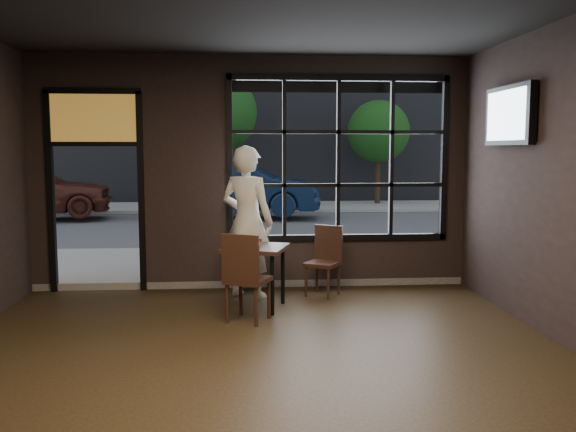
{
  "coord_description": "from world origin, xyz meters",
  "views": [
    {
      "loc": [
        -0.15,
        -4.89,
        1.93
      ],
      "look_at": [
        0.4,
        2.2,
        1.15
      ],
      "focal_mm": 38.0,
      "sensor_mm": 36.0,
      "label": 1
    }
  ],
  "objects": [
    {
      "name": "navy_car",
      "position": [
        -0.19,
        12.14,
        0.84
      ],
      "size": [
        4.69,
        2.22,
        1.49
      ],
      "primitive_type": "imported",
      "rotation": [
        0.0,
        0.0,
        1.42
      ],
      "color": "#0D1D36",
      "rests_on": "street_asphalt"
    },
    {
      "name": "window_frame",
      "position": [
        1.2,
        3.5,
        1.8
      ],
      "size": [
        3.06,
        0.12,
        2.28
      ],
      "primitive_type": "cube",
      "color": "black",
      "rests_on": "ground"
    },
    {
      "name": "floor",
      "position": [
        0.0,
        0.0,
        -0.01
      ],
      "size": [
        6.0,
        7.0,
        0.02
      ],
      "primitive_type": "cube",
      "color": "black",
      "rests_on": "ground"
    },
    {
      "name": "tv",
      "position": [
        2.93,
        1.95,
        2.32
      ],
      "size": [
        0.13,
        1.16,
        0.68
      ],
      "primitive_type": "cube",
      "color": "black",
      "rests_on": "wall_right"
    },
    {
      "name": "maroon_car",
      "position": [
        -5.97,
        11.98,
        0.87
      ],
      "size": [
        4.79,
        2.6,
        1.55
      ],
      "primitive_type": "imported",
      "rotation": [
        0.0,
        0.0,
        1.75
      ],
      "color": "#4C2117",
      "rests_on": "street_asphalt"
    },
    {
      "name": "hotdog",
      "position": [
        0.01,
        2.59,
        0.79
      ],
      "size": [
        0.21,
        0.17,
        0.06
      ],
      "primitive_type": null,
      "rotation": [
        0.0,
        0.0,
        -0.52
      ],
      "color": "tan",
      "rests_on": "cafe_table"
    },
    {
      "name": "building_across",
      "position": [
        0.0,
        23.0,
        7.5
      ],
      "size": [
        28.0,
        12.0,
        15.0
      ],
      "primitive_type": "cube",
      "color": "#5B5956",
      "rests_on": "ground"
    },
    {
      "name": "chair_near",
      "position": [
        -0.08,
        1.85,
        0.51
      ],
      "size": [
        0.58,
        0.58,
        1.01
      ],
      "primitive_type": "cube",
      "rotation": [
        0.0,
        0.0,
        2.69
      ],
      "color": "black",
      "rests_on": "floor"
    },
    {
      "name": "tree_left",
      "position": [
        -0.9,
        14.71,
        3.07
      ],
      "size": [
        2.56,
        2.56,
        4.36
      ],
      "color": "#332114",
      "rests_on": "street_asphalt"
    },
    {
      "name": "stained_transom",
      "position": [
        -2.1,
        3.5,
        2.35
      ],
      "size": [
        1.2,
        0.06,
        0.7
      ],
      "primitive_type": "cube",
      "color": "orange",
      "rests_on": "ground"
    },
    {
      "name": "street_asphalt",
      "position": [
        0.0,
        24.0,
        -0.02
      ],
      "size": [
        60.0,
        41.0,
        0.04
      ],
      "primitive_type": "cube",
      "color": "#545456",
      "rests_on": "ground"
    },
    {
      "name": "cafe_table",
      "position": [
        0.02,
        2.4,
        0.38
      ],
      "size": [
        0.88,
        0.88,
        0.77
      ],
      "primitive_type": "cube",
      "rotation": [
        0.0,
        0.0,
        -0.29
      ],
      "color": "black",
      "rests_on": "floor"
    },
    {
      "name": "cup",
      "position": [
        -0.16,
        2.28,
        0.81
      ],
      "size": [
        0.16,
        0.16,
        0.1
      ],
      "primitive_type": "imported",
      "rotation": [
        0.0,
        0.0,
        -0.32
      ],
      "color": "silver",
      "rests_on": "cafe_table"
    },
    {
      "name": "tree_right",
      "position": [
        4.48,
        15.47,
        2.51
      ],
      "size": [
        2.09,
        2.09,
        3.57
      ],
      "color": "#332114",
      "rests_on": "street_asphalt"
    },
    {
      "name": "chair_window",
      "position": [
        0.92,
        2.97,
        0.46
      ],
      "size": [
        0.55,
        0.55,
        0.92
      ],
      "primitive_type": "cube",
      "rotation": [
        0.0,
        0.0,
        -0.58
      ],
      "color": "black",
      "rests_on": "floor"
    },
    {
      "name": "man",
      "position": [
        -0.07,
        2.99,
        0.99
      ],
      "size": [
        0.86,
        0.76,
        1.98
      ],
      "primitive_type": "imported",
      "rotation": [
        0.0,
        0.0,
        2.65
      ],
      "color": "silver",
      "rests_on": "floor"
    }
  ]
}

